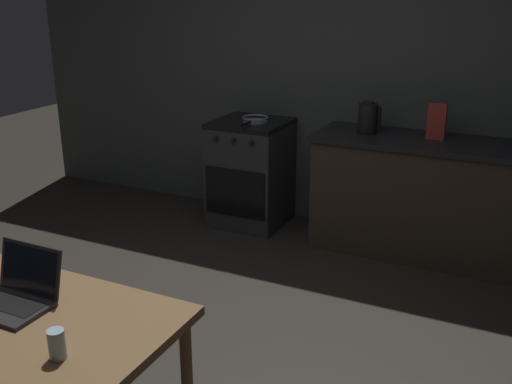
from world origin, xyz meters
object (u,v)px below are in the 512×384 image
(stove_oven, at_px, (251,172))
(dining_table, at_px, (16,336))
(laptop, at_px, (15,294))
(electric_kettle, at_px, (368,118))
(frying_pan, at_px, (255,119))
(drinking_glass, at_px, (57,344))
(cereal_box, at_px, (437,122))

(stove_oven, bearing_deg, dining_table, -81.73)
(dining_table, height_order, laptop, laptop)
(dining_table, bearing_deg, electric_kettle, 79.23)
(electric_kettle, height_order, frying_pan, electric_kettle)
(dining_table, xyz_separation_m, electric_kettle, (0.56, 2.97, 0.35))
(drinking_glass, height_order, cereal_box, cereal_box)
(drinking_glass, bearing_deg, dining_table, 160.59)
(electric_kettle, xyz_separation_m, drinking_glass, (-0.22, -3.09, -0.22))
(laptop, bearing_deg, frying_pan, 85.50)
(laptop, height_order, electric_kettle, electric_kettle)
(stove_oven, distance_m, drinking_glass, 3.20)
(dining_table, distance_m, cereal_box, 3.19)
(stove_oven, distance_m, cereal_box, 1.61)
(stove_oven, xyz_separation_m, laptop, (0.35, -2.88, 0.34))
(dining_table, xyz_separation_m, laptop, (-0.08, 0.09, 0.12))
(stove_oven, bearing_deg, laptop, -82.98)
(stove_oven, height_order, laptop, laptop)
(laptop, bearing_deg, electric_kettle, 66.89)
(laptop, distance_m, frying_pan, 2.87)
(stove_oven, height_order, drinking_glass, stove_oven)
(laptop, bearing_deg, drinking_glass, -36.91)
(dining_table, xyz_separation_m, cereal_box, (1.07, 2.99, 0.36))
(electric_kettle, height_order, cereal_box, cereal_box)
(laptop, bearing_deg, stove_oven, 86.45)
(stove_oven, height_order, cereal_box, cereal_box)
(electric_kettle, bearing_deg, cereal_box, 2.27)
(laptop, distance_m, drinking_glass, 0.47)
(dining_table, xyz_separation_m, frying_pan, (-0.38, 2.94, 0.26))
(dining_table, relative_size, drinking_glass, 11.19)
(cereal_box, bearing_deg, dining_table, -109.70)
(laptop, bearing_deg, dining_table, -59.12)
(laptop, distance_m, electric_kettle, 2.96)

